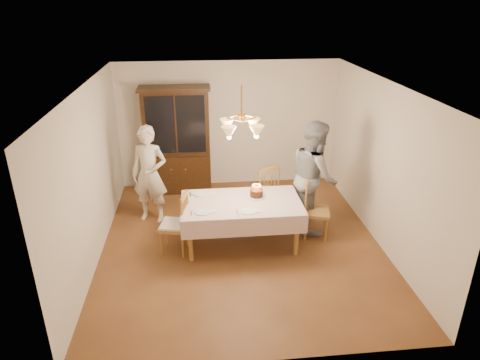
{
  "coord_description": "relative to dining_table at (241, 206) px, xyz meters",
  "views": [
    {
      "loc": [
        -0.65,
        -6.04,
        3.79
      ],
      "look_at": [
        0.0,
        0.2,
        1.05
      ],
      "focal_mm": 32.0,
      "sensor_mm": 36.0,
      "label": 1
    }
  ],
  "objects": [
    {
      "name": "place_setting_near_right",
      "position": [
        0.09,
        -0.33,
        0.08
      ],
      "size": [
        0.4,
        0.25,
        0.02
      ],
      "color": "white",
      "rests_on": "dining_table"
    },
    {
      "name": "dining_table",
      "position": [
        0.0,
        0.0,
        0.0
      ],
      "size": [
        1.9,
        1.1,
        0.76
      ],
      "color": "olive",
      "rests_on": "ground"
    },
    {
      "name": "china_hutch",
      "position": [
        -1.06,
        2.25,
        0.36
      ],
      "size": [
        1.38,
        0.54,
        2.16
      ],
      "color": "black",
      "rests_on": "ground"
    },
    {
      "name": "chandelier",
      "position": [
        -0.0,
        -0.0,
        1.29
      ],
      "size": [
        0.62,
        0.62,
        0.73
      ],
      "color": "#BF8C3F",
      "rests_on": "ground"
    },
    {
      "name": "ground",
      "position": [
        0.0,
        0.0,
        -0.68
      ],
      "size": [
        5.0,
        5.0,
        0.0
      ],
      "primitive_type": "plane",
      "color": "brown",
      "rests_on": "ground"
    },
    {
      "name": "chair_left_end",
      "position": [
        -1.07,
        -0.12,
        -0.23
      ],
      "size": [
        0.5,
        0.52,
        1.0
      ],
      "color": "olive",
      "rests_on": "ground"
    },
    {
      "name": "room_shell",
      "position": [
        0.0,
        0.0,
        0.9
      ],
      "size": [
        5.0,
        5.0,
        5.0
      ],
      "color": "white",
      "rests_on": "ground"
    },
    {
      "name": "place_setting_near_left",
      "position": [
        -0.61,
        -0.29,
        0.08
      ],
      "size": [
        0.39,
        0.25,
        0.02
      ],
      "color": "white",
      "rests_on": "dining_table"
    },
    {
      "name": "chair_right_end",
      "position": [
        1.27,
        0.12,
        -0.24
      ],
      "size": [
        0.52,
        0.54,
        1.0
      ],
      "color": "olive",
      "rests_on": "ground"
    },
    {
      "name": "place_setting_far_left",
      "position": [
        -0.62,
        0.35,
        0.08
      ],
      "size": [
        0.4,
        0.25,
        0.02
      ],
      "color": "white",
      "rests_on": "dining_table"
    },
    {
      "name": "birthday_cake",
      "position": [
        0.26,
        0.16,
        0.14
      ],
      "size": [
        0.3,
        0.3,
        0.21
      ],
      "color": "white",
      "rests_on": "dining_table"
    },
    {
      "name": "adult_in_grey",
      "position": [
        1.29,
        0.45,
        0.27
      ],
      "size": [
        0.74,
        0.94,
        1.92
      ],
      "primitive_type": "imported",
      "rotation": [
        0.0,
        0.0,
        1.59
      ],
      "color": "slate",
      "rests_on": "ground"
    },
    {
      "name": "chair_far_side",
      "position": [
        0.53,
        0.97,
        -0.24
      ],
      "size": [
        0.56,
        0.55,
        1.0
      ],
      "color": "olive",
      "rests_on": "ground"
    },
    {
      "name": "elderly_woman",
      "position": [
        -1.51,
        1.0,
        0.19
      ],
      "size": [
        0.73,
        0.58,
        1.75
      ],
      "primitive_type": "imported",
      "rotation": [
        0.0,
        0.0,
        -0.28
      ],
      "color": "beige",
      "rests_on": "ground"
    }
  ]
}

